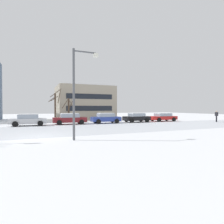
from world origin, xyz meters
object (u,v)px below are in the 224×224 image
object	(u,v)px
street_lamp	(78,85)
pedestrian_crossing	(216,115)
parked_car_maroon	(70,119)
parked_car_red	(163,117)
parked_car_black	(137,117)
parked_car_blue	(106,118)
parked_car_silver	(28,120)

from	to	relation	value
street_lamp	pedestrian_crossing	bearing A→B (deg)	19.26
parked_car_maroon	pedestrian_crossing	bearing A→B (deg)	-11.88
pedestrian_crossing	parked_car_red	bearing A→B (deg)	145.58
parked_car_maroon	street_lamp	bearing A→B (deg)	-97.49
parked_car_black	parked_car_red	world-z (taller)	parked_car_black
parked_car_red	parked_car_maroon	bearing A→B (deg)	179.84
parked_car_red	parked_car_blue	bearing A→B (deg)	-178.91
parked_car_blue	parked_car_black	bearing A→B (deg)	0.39
parked_car_blue	pedestrian_crossing	bearing A→B (deg)	-14.57
street_lamp	parked_car_red	bearing A→B (deg)	37.11
street_lamp	parked_car_black	bearing A→B (deg)	46.87
parked_car_silver	pedestrian_crossing	world-z (taller)	pedestrian_crossing
pedestrian_crossing	parked_car_black	bearing A→B (deg)	159.42
street_lamp	pedestrian_crossing	distance (m)	25.04
parked_car_black	street_lamp	bearing A→B (deg)	-133.13
parked_car_silver	pedestrian_crossing	distance (m)	27.22
parked_car_maroon	parked_car_blue	size ratio (longest dim) A/B	1.06
parked_car_silver	street_lamp	bearing A→B (deg)	-74.95
parked_car_silver	parked_car_blue	distance (m)	10.12
parked_car_black	parked_car_red	distance (m)	5.06
parked_car_silver	pedestrian_crossing	size ratio (longest dim) A/B	2.43
street_lamp	parked_car_blue	world-z (taller)	street_lamp
parked_car_maroon	parked_car_blue	xyz separation A→B (m)	(5.06, -0.23, -0.00)
parked_car_maroon	parked_car_black	bearing A→B (deg)	-1.13
street_lamp	parked_car_red	size ratio (longest dim) A/B	1.39
parked_car_black	parked_car_red	bearing A→B (deg)	1.78
street_lamp	parked_car_maroon	bearing A→B (deg)	82.51
parked_car_silver	parked_car_red	distance (m)	20.24
pedestrian_crossing	parked_car_silver	bearing A→B (deg)	170.80
parked_car_black	parked_car_red	xyz separation A→B (m)	(5.06, 0.16, -0.03)
parked_car_black	pedestrian_crossing	world-z (taller)	pedestrian_crossing
parked_car_blue	pedestrian_crossing	size ratio (longest dim) A/B	2.40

